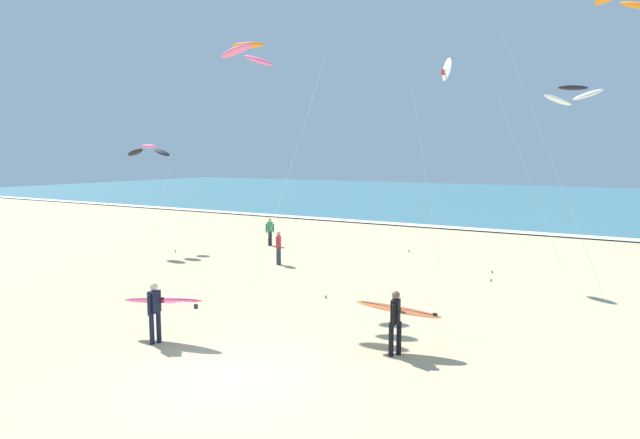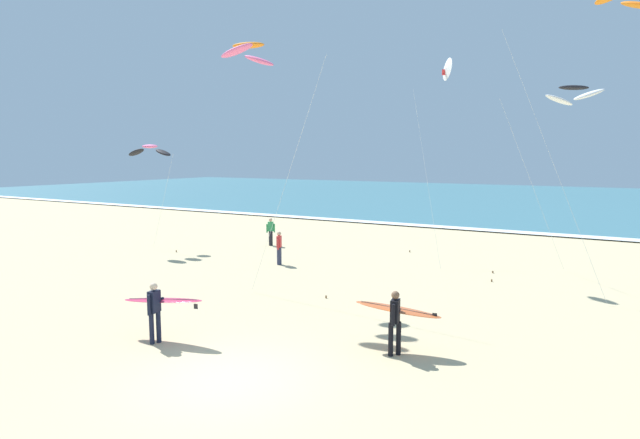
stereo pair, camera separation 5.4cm
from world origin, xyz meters
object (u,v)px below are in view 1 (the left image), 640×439
object	(u,v)px
kite_arc_rose_mid	(149,151)
bystander_red_top	(279,248)
surfer_lead	(159,305)
bystander_green_top	(270,232)
kite_delta_ivory_high	(445,71)
kite_arc_amber_near	(248,53)
kite_arc_charcoal_far	(572,95)
surfer_trailing	(397,314)

from	to	relation	value
kite_arc_rose_mid	bystander_red_top	bearing A→B (deg)	-0.44
surfer_lead	bystander_green_top	bearing A→B (deg)	114.37
kite_delta_ivory_high	bystander_green_top	bearing A→B (deg)	171.11
bystander_red_top	surfer_lead	bearing A→B (deg)	-73.40
surfer_lead	bystander_red_top	bearing A→B (deg)	106.60
kite_arc_amber_near	kite_arc_charcoal_far	size ratio (longest dim) A/B	1.12
bystander_red_top	bystander_green_top	bearing A→B (deg)	129.78
surfer_lead	bystander_red_top	xyz separation A→B (m)	(-3.06, 10.28, -0.24)
surfer_trailing	kite_arc_charcoal_far	xyz separation A→B (m)	(2.73, 13.04, 6.72)
surfer_lead	kite_arc_amber_near	bearing A→B (deg)	100.35
surfer_trailing	kite_arc_charcoal_far	bearing A→B (deg)	78.19
kite_arc_charcoal_far	bystander_red_top	bearing A→B (deg)	-156.10
surfer_trailing	kite_arc_rose_mid	distance (m)	19.80
kite_arc_rose_mid	surfer_trailing	bearing A→B (deg)	-24.02
surfer_trailing	kite_arc_rose_mid	xyz separation A→B (m)	(-17.64, 7.86, 4.38)
surfer_trailing	kite_arc_rose_mid	bearing A→B (deg)	155.98
kite_arc_rose_mid	kite_delta_ivory_high	size ratio (longest dim) A/B	0.62
kite_arc_amber_near	kite_delta_ivory_high	bearing A→B (deg)	55.82
kite_delta_ivory_high	bystander_red_top	world-z (taller)	kite_delta_ivory_high
kite_arc_rose_mid	kite_arc_charcoal_far	bearing A→B (deg)	14.26
surfer_lead	surfer_trailing	size ratio (longest dim) A/B	1.12
kite_arc_rose_mid	bystander_green_top	xyz separation A→B (m)	(5.05, 4.13, -4.61)
surfer_lead	kite_arc_charcoal_far	distance (m)	19.05
surfer_lead	kite_arc_charcoal_far	size ratio (longest dim) A/B	0.32
bystander_red_top	kite_arc_charcoal_far	bearing A→B (deg)	23.90
kite_arc_amber_near	kite_arc_rose_mid	size ratio (longest dim) A/B	1.59
kite_arc_rose_mid	bystander_red_top	world-z (taller)	kite_arc_rose_mid
kite_arc_rose_mid	bystander_green_top	world-z (taller)	kite_arc_rose_mid
kite_delta_ivory_high	surfer_trailing	bearing A→B (deg)	-78.65
kite_arc_amber_near	kite_arc_rose_mid	world-z (taller)	kite_arc_amber_near
surfer_lead	kite_delta_ivory_high	size ratio (longest dim) A/B	0.28
bystander_green_top	kite_arc_amber_near	bearing A→B (deg)	-58.23
surfer_trailing	kite_arc_amber_near	world-z (taller)	kite_arc_amber_near
surfer_trailing	bystander_green_top	xyz separation A→B (m)	(-12.59, 11.99, -0.24)
surfer_lead	surfer_trailing	world-z (taller)	same
kite_arc_amber_near	kite_arc_charcoal_far	xyz separation A→B (m)	(9.77, 10.01, -1.04)
kite_arc_charcoal_far	bystander_green_top	size ratio (longest dim) A/B	5.13
surfer_lead	kite_delta_ivory_high	distance (m)	15.49
surfer_trailing	kite_delta_ivory_high	bearing A→B (deg)	101.35
surfer_lead	surfer_trailing	xyz separation A→B (m)	(6.04, 2.49, 0.00)
surfer_trailing	kite_arc_rose_mid	world-z (taller)	kite_arc_rose_mid
kite_delta_ivory_high	surfer_lead	bearing A→B (deg)	-107.15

